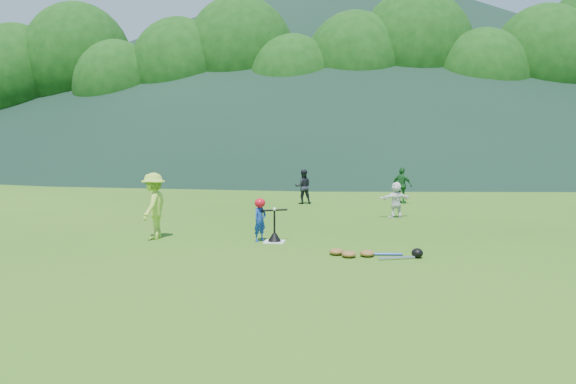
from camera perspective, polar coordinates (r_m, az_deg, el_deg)
The scene contains 14 objects.
ground at distance 12.49m, azimuth -1.38°, elevation -5.11°, with size 120.00×120.00×0.00m, color #2C5914.
home_plate at distance 12.49m, azimuth -1.38°, elevation -5.07°, with size 0.45×0.45×0.02m, color silver.
baseball at distance 12.38m, azimuth -1.39°, elevation -1.75°, with size 0.08×0.08×0.08m, color white.
batter_child at distance 12.55m, azimuth -2.87°, elevation -2.89°, with size 0.34×0.23×0.94m, color navy.
adult_coach at distance 13.21m, azimuth -13.48°, elevation -1.38°, with size 0.98×0.56×1.52m, color #A9D53E.
fielder_b at distance 20.27m, azimuth 1.54°, elevation 0.55°, with size 0.60×0.47×1.24m, color black.
fielder_c at distance 20.76m, azimuth 11.50°, elevation 0.65°, with size 0.77×0.32×1.31m, color #1A5924.
fielder_d at distance 16.80m, azimuth 10.92°, elevation -0.78°, with size 0.98×0.31×1.06m, color white.
batting_tee at distance 12.47m, azimuth -1.38°, elevation -4.53°, with size 0.30×0.30×0.68m.
batter_gear at distance 12.50m, azimuth -2.76°, elevation -1.18°, with size 0.73×0.26×0.30m.
equipment_pile at distance 11.02m, azimuth 8.05°, elevation -6.18°, with size 1.80×0.63×0.19m.
outfield_fence at distance 40.24m, azimuth 4.37°, elevation 2.85°, with size 70.07×0.08×1.33m.
tree_line at distance 46.41m, azimuth 5.02°, elevation 12.42°, with size 70.04×11.40×14.82m.
distant_hills at distance 95.31m, azimuth 1.20°, elevation 12.71°, with size 155.00×140.00×32.00m.
Camera 1 is at (1.77, -12.17, 2.19)m, focal length 35.00 mm.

